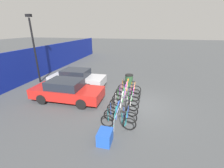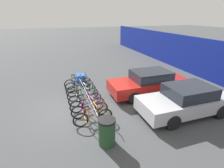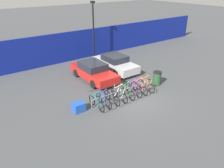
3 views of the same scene
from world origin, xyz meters
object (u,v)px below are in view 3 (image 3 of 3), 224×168
object	(u,v)px
bicycle_blue	(104,100)
lamp_post	(93,28)
bicycle_purple	(134,90)
cargo_crate	(79,107)
bicycle_green	(127,92)
bicycle_pink	(139,88)
bike_rack	(122,91)
bicycle_orange	(146,85)
car_red	(93,71)
trash_bin	(157,78)
bicycle_white	(119,95)
bicycle_black	(112,97)
bicycle_teal	(96,103)
car_silver	(115,63)

from	to	relation	value
bicycle_blue	lamp_post	bearing A→B (deg)	60.52
bicycle_purple	cargo_crate	size ratio (longest dim) A/B	2.44
bicycle_green	bicycle_pink	world-z (taller)	same
bike_rack	bicycle_orange	size ratio (longest dim) A/B	2.76
car_red	trash_bin	distance (m)	4.92
bicycle_blue	trash_bin	size ratio (longest dim) A/B	1.66
bicycle_orange	bicycle_purple	bearing A→B (deg)	178.58
bicycle_white	bicycle_orange	distance (m)	2.41
bicycle_pink	trash_bin	distance (m)	1.98
bicycle_pink	cargo_crate	bearing A→B (deg)	175.60
bicycle_black	lamp_post	size ratio (longest dim) A/B	0.31
bike_rack	bicycle_teal	distance (m)	2.10
bike_rack	bicycle_pink	distance (m)	1.46
bicycle_orange	cargo_crate	distance (m)	5.22
bicycle_black	bicycle_pink	bearing A→B (deg)	2.78
bike_rack	bicycle_orange	bearing A→B (deg)	-4.07
bicycle_white	trash_bin	bearing A→B (deg)	2.48
bicycle_white	bicycle_orange	size ratio (longest dim) A/B	1.00
bicycle_green	cargo_crate	size ratio (longest dim) A/B	2.44
bicycle_white	bicycle_green	distance (m)	0.63
bicycle_purple	lamp_post	world-z (taller)	lamp_post
bicycle_white	bicycle_green	xyz separation A→B (m)	(0.63, 0.00, 0.00)
bicycle_teal	bicycle_orange	distance (m)	4.17
bicycle_orange	car_silver	bearing A→B (deg)	81.94
bicycle_white	bicycle_purple	bearing A→B (deg)	-0.48
bicycle_purple	car_silver	world-z (taller)	car_silver
bike_rack	trash_bin	size ratio (longest dim) A/B	4.58
bike_rack	bicycle_green	bearing A→B (deg)	-25.79
bicycle_white	bicycle_green	size ratio (longest dim) A/B	1.00
bicycle_teal	trash_bin	size ratio (longest dim) A/B	1.66
bike_rack	car_silver	size ratio (longest dim) A/B	1.07
bicycle_teal	lamp_post	bearing A→B (deg)	59.74
bicycle_black	cargo_crate	world-z (taller)	bicycle_black
bicycle_white	cargo_crate	xyz separation A→B (m)	(-2.81, 0.34, -0.10)
bicycle_purple	bicycle_orange	world-z (taller)	same
bicycle_white	bicycle_black	bearing A→B (deg)	179.52
bicycle_green	bicycle_purple	world-z (taller)	same
bicycle_teal	bicycle_orange	xyz separation A→B (m)	(4.17, 0.00, 0.00)
car_red	trash_bin	size ratio (longest dim) A/B	4.43
bicycle_pink	bicycle_orange	world-z (taller)	same
bike_rack	trash_bin	bearing A→B (deg)	0.74
bike_rack	cargo_crate	xyz separation A→B (m)	(-3.12, 0.20, -0.22)
cargo_crate	car_silver	bearing A→B (deg)	34.64
bicycle_blue	bicycle_orange	xyz separation A→B (m)	(3.64, 0.00, 0.00)
bicycle_teal	bicycle_purple	bearing A→B (deg)	1.10
bicycle_orange	car_red	xyz separation A→B (m)	(-2.02, 3.79, 0.31)
bicycle_teal	trash_bin	world-z (taller)	bicycle_teal
bicycle_black	trash_bin	xyz separation A→B (m)	(4.33, 0.19, 0.14)
bicycle_blue	car_red	xyz separation A→B (m)	(1.62, 3.79, 0.31)
bicycle_white	bicycle_purple	world-z (taller)	same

